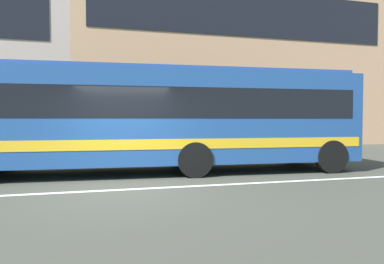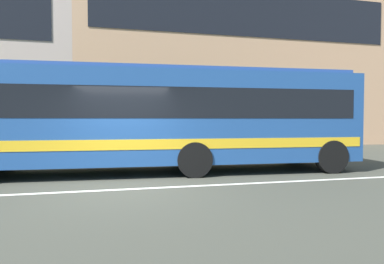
# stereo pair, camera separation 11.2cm
# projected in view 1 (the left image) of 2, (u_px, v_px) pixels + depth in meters

# --- Properties ---
(ground_plane) EXTENTS (160.00, 160.00, 0.00)m
(ground_plane) POSITION_uv_depth(u_px,v_px,m) (125.00, 190.00, 7.76)
(ground_plane) COLOR #3F3F36
(lane_centre_line) EXTENTS (60.00, 0.16, 0.01)m
(lane_centre_line) POSITION_uv_depth(u_px,v_px,m) (125.00, 190.00, 7.76)
(lane_centre_line) COLOR silver
(lane_centre_line) RESTS_ON ground_plane
(hedge_row_far) EXTENTS (21.14, 1.10, 0.83)m
(hedge_row_far) POSITION_uv_depth(u_px,v_px,m) (50.00, 151.00, 12.99)
(hedge_row_far) COLOR #39632A
(hedge_row_far) RESTS_ON ground_plane
(apartment_block_right) EXTENTS (19.82, 8.35, 13.57)m
(apartment_block_right) POSITION_uv_depth(u_px,v_px,m) (224.00, 47.00, 23.72)
(apartment_block_right) COLOR tan
(apartment_block_right) RESTS_ON ground_plane
(transit_bus) EXTENTS (12.11, 3.11, 3.16)m
(transit_bus) POSITION_uv_depth(u_px,v_px,m) (164.00, 116.00, 10.31)
(transit_bus) COLOR #214C8F
(transit_bus) RESTS_ON ground_plane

